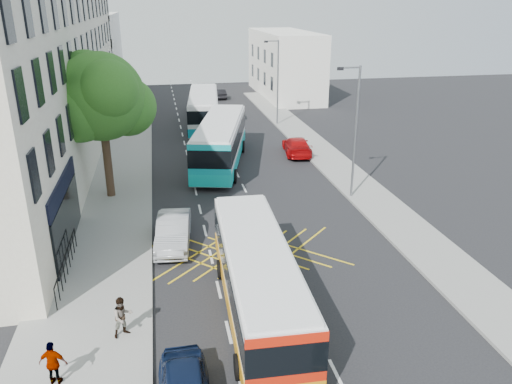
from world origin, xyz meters
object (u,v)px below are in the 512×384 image
lamp_near (354,126)px  distant_car_silver (235,111)px  bus_mid (221,142)px  pedestrian_near (123,317)px  street_tree (100,98)px  lamp_far (277,78)px  bus_far (204,109)px  parked_car_silver (173,231)px  distant_car_grey (202,105)px  pedestrian_far (53,363)px  bus_near (258,278)px  red_hatchback (297,146)px  distant_car_dark (220,94)px

lamp_near → distant_car_silver: (-3.50, 24.42, -4.02)m
bus_mid → pedestrian_near: size_ratio=7.88×
street_tree → lamp_far: size_ratio=1.10×
bus_far → parked_car_silver: 25.40m
street_tree → bus_mid: (7.67, 5.38, -4.50)m
street_tree → distant_car_silver: (11.21, 21.45, -5.69)m
distant_car_grey → pedestrian_near: bearing=-98.3°
bus_mid → bus_far: 12.34m
parked_car_silver → pedestrian_near: pedestrian_near is taller
lamp_near → bus_mid: bearing=130.1°
pedestrian_near → pedestrian_far: 2.93m
bus_mid → pedestrian_far: size_ratio=7.93×
bus_near → red_hatchback: 22.15m
parked_car_silver → pedestrian_far: bearing=-107.8°
bus_mid → distant_car_grey: (0.46, 19.63, -1.06)m
lamp_near → distant_car_dark: size_ratio=2.23×
street_tree → pedestrian_near: street_tree is taller
street_tree → pedestrian_far: (-0.52, -16.69, -5.36)m
red_hatchback → parked_car_silver: bearing=61.1°
distant_car_dark → red_hatchback: bearing=93.3°
bus_mid → parked_car_silver: bearing=-93.6°
bus_mid → distant_car_grey: 19.66m
lamp_near → distant_car_silver: size_ratio=2.28×
parked_car_silver → distant_car_silver: bearing=81.2°
distant_car_dark → pedestrian_near: (-9.50, -47.05, 0.34)m
distant_car_silver → bus_mid: bearing=72.0°
lamp_far → distant_car_dark: 16.38m
lamp_near → distant_car_silver: 24.99m
bus_near → bus_mid: (1.05, 19.33, 0.22)m
parked_car_silver → distant_car_silver: size_ratio=1.31×
distant_car_grey → pedestrian_far: pedestrian_far is taller
street_tree → bus_near: size_ratio=0.82×
street_tree → parked_car_silver: (3.61, -7.33, -5.54)m
street_tree → distant_car_silver: size_ratio=2.51×
lamp_near → distant_car_dark: lamp_near is taller
lamp_far → pedestrian_far: (-15.22, -33.73, -3.69)m
street_tree → bus_mid: street_tree is taller
bus_mid → distant_car_silver: (3.54, 16.07, -1.19)m
lamp_far → distant_car_grey: bearing=129.5°
lamp_far → bus_far: 7.68m
bus_near → distant_car_silver: 35.71m
lamp_far → bus_near: (-8.09, -30.98, -3.05)m
pedestrian_far → distant_car_silver: bearing=-93.4°
bus_far → pedestrian_near: size_ratio=7.61×
street_tree → bus_near: 16.15m
parked_car_silver → pedestrian_near: size_ratio=2.91×
parked_car_silver → distant_car_dark: (7.40, 39.81, -0.16)m
bus_mid → bus_far: (-0.05, 12.34, -0.05)m
street_tree → distant_car_grey: size_ratio=1.68×
parked_car_silver → red_hatchback: 17.64m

